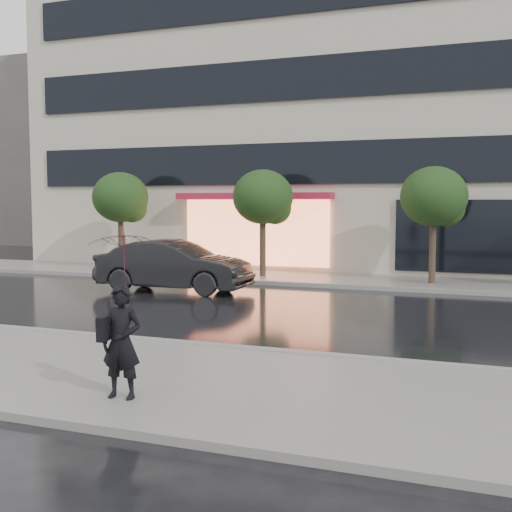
% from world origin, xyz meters
% --- Properties ---
extents(ground, '(120.00, 120.00, 0.00)m').
position_xyz_m(ground, '(0.00, 0.00, 0.00)').
color(ground, black).
rests_on(ground, ground).
extents(sidewalk_near, '(60.00, 4.50, 0.12)m').
position_xyz_m(sidewalk_near, '(0.00, -3.25, 0.06)').
color(sidewalk_near, slate).
rests_on(sidewalk_near, ground).
extents(sidewalk_far, '(60.00, 3.50, 0.12)m').
position_xyz_m(sidewalk_far, '(0.00, 10.25, 0.06)').
color(sidewalk_far, slate).
rests_on(sidewalk_far, ground).
extents(curb_near, '(60.00, 0.25, 0.14)m').
position_xyz_m(curb_near, '(0.00, -1.00, 0.07)').
color(curb_near, gray).
rests_on(curb_near, ground).
extents(curb_far, '(60.00, 0.25, 0.14)m').
position_xyz_m(curb_far, '(0.00, 8.50, 0.07)').
color(curb_far, gray).
rests_on(curb_far, ground).
extents(office_building, '(30.00, 12.76, 18.00)m').
position_xyz_m(office_building, '(-0.00, 17.97, 9.00)').
color(office_building, '#BBB09E').
rests_on(office_building, ground).
extents(bg_building_left, '(14.00, 10.00, 12.00)m').
position_xyz_m(bg_building_left, '(-28.00, 26.00, 6.00)').
color(bg_building_left, '#59544F').
rests_on(bg_building_left, ground).
extents(tree_far_west, '(2.20, 2.20, 3.99)m').
position_xyz_m(tree_far_west, '(-8.94, 10.03, 2.92)').
color(tree_far_west, '#33261C').
rests_on(tree_far_west, ground).
extents(tree_mid_west, '(2.20, 2.20, 3.99)m').
position_xyz_m(tree_mid_west, '(-2.94, 10.03, 2.92)').
color(tree_mid_west, '#33261C').
rests_on(tree_mid_west, ground).
extents(tree_mid_east, '(2.20, 2.20, 3.99)m').
position_xyz_m(tree_mid_east, '(3.06, 10.03, 2.92)').
color(tree_mid_east, '#33261C').
rests_on(tree_mid_east, ground).
extents(parked_car, '(4.95, 1.89, 1.61)m').
position_xyz_m(parked_car, '(-4.53, 6.00, 0.80)').
color(parked_car, black).
rests_on(parked_car, ground).
extents(pedestrian_with_umbrella, '(1.07, 1.08, 2.30)m').
position_xyz_m(pedestrian_with_umbrella, '(0.25, -4.44, 1.67)').
color(pedestrian_with_umbrella, black).
rests_on(pedestrian_with_umbrella, sidewalk_near).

